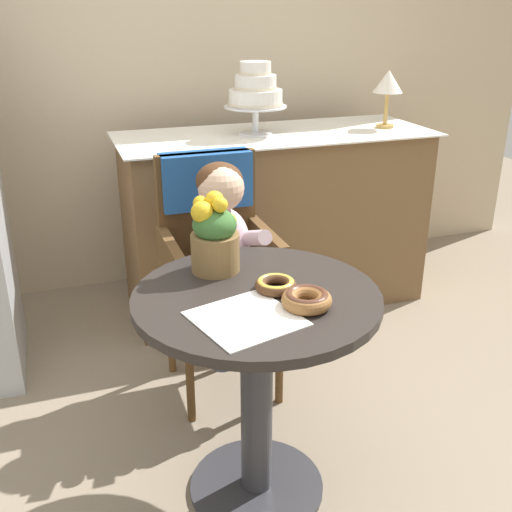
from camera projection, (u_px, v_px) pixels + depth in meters
name	position (u px, v px, depth m)	size (l,w,h in m)	color
ground_plane	(257.00, 487.00, 2.01)	(8.00, 8.00, 0.00)	gray
back_wall	(139.00, 32.00, 3.10)	(4.80, 0.10, 2.70)	#C1AD8E
cafe_table	(257.00, 357.00, 1.81)	(0.72, 0.72, 0.72)	#282321
wicker_chair	(213.00, 236.00, 2.39)	(0.42, 0.45, 0.95)	brown
seated_child	(224.00, 240.00, 2.23)	(0.27, 0.32, 0.73)	silver
paper_napkin	(246.00, 319.00, 1.59)	(0.25, 0.25, 0.00)	white
donut_front	(276.00, 285.00, 1.74)	(0.12, 0.12, 0.03)	#4C2D19
donut_mid	(307.00, 299.00, 1.64)	(0.14, 0.14, 0.05)	#936033
flower_vase	(214.00, 236.00, 1.84)	(0.15, 0.15, 0.25)	brown
display_counter	(275.00, 219.00, 3.13)	(1.56, 0.62, 0.90)	brown
tiered_cake_stand	(255.00, 92.00, 2.85)	(0.30, 0.30, 0.34)	silver
table_lamp	(388.00, 84.00, 3.01)	(0.15, 0.15, 0.28)	#B28C47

